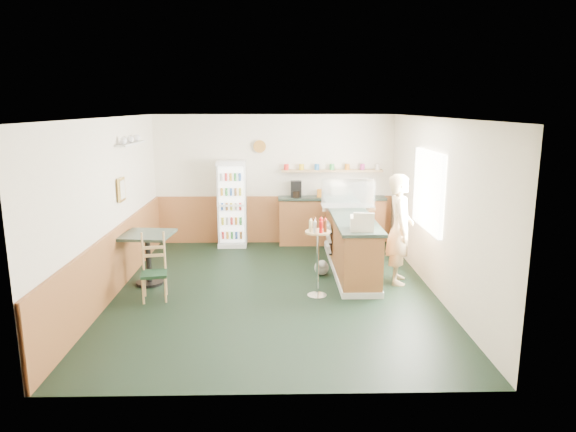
{
  "coord_description": "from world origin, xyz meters",
  "views": [
    {
      "loc": [
        0.05,
        -7.71,
        2.87
      ],
      "look_at": [
        0.23,
        0.6,
        1.08
      ],
      "focal_mm": 32.0,
      "sensor_mm": 36.0,
      "label": 1
    }
  ],
  "objects_px": {
    "cash_register": "(362,223)",
    "cafe_chair": "(155,264)",
    "shopkeeper": "(400,229)",
    "display_case": "(348,194)",
    "cafe_table": "(148,249)",
    "condiment_stand": "(318,246)",
    "drinks_fridge": "(232,204)"
  },
  "relations": [
    {
      "from": "cafe_chair",
      "to": "cash_register",
      "type": "bearing_deg",
      "value": -7.23
    },
    {
      "from": "condiment_stand",
      "to": "display_case",
      "type": "bearing_deg",
      "value": 69.22
    },
    {
      "from": "display_case",
      "to": "cafe_chair",
      "type": "relative_size",
      "value": 0.95
    },
    {
      "from": "shopkeeper",
      "to": "cafe_table",
      "type": "distance_m",
      "value": 4.11
    },
    {
      "from": "shopkeeper",
      "to": "cash_register",
      "type": "bearing_deg",
      "value": 132.34
    },
    {
      "from": "condiment_stand",
      "to": "drinks_fridge",
      "type": "bearing_deg",
      "value": 117.13
    },
    {
      "from": "cafe_table",
      "to": "cafe_chair",
      "type": "height_order",
      "value": "cafe_chair"
    },
    {
      "from": "shopkeeper",
      "to": "condiment_stand",
      "type": "height_order",
      "value": "shopkeeper"
    },
    {
      "from": "cash_register",
      "to": "shopkeeper",
      "type": "bearing_deg",
      "value": 39.46
    },
    {
      "from": "cash_register",
      "to": "display_case",
      "type": "bearing_deg",
      "value": 96.98
    },
    {
      "from": "cash_register",
      "to": "shopkeeper",
      "type": "distance_m",
      "value": 0.85
    },
    {
      "from": "display_case",
      "to": "cafe_table",
      "type": "distance_m",
      "value": 3.66
    },
    {
      "from": "condiment_stand",
      "to": "cafe_chair",
      "type": "relative_size",
      "value": 1.19
    },
    {
      "from": "drinks_fridge",
      "to": "cash_register",
      "type": "bearing_deg",
      "value": -51.84
    },
    {
      "from": "display_case",
      "to": "cash_register",
      "type": "distance_m",
      "value": 1.65
    },
    {
      "from": "condiment_stand",
      "to": "cafe_chair",
      "type": "bearing_deg",
      "value": 179.89
    },
    {
      "from": "display_case",
      "to": "condiment_stand",
      "type": "distance_m",
      "value": 1.99
    },
    {
      "from": "drinks_fridge",
      "to": "shopkeeper",
      "type": "relative_size",
      "value": 0.98
    },
    {
      "from": "display_case",
      "to": "cafe_chair",
      "type": "xyz_separation_m",
      "value": [
        -3.15,
        -1.81,
        -0.75
      ]
    },
    {
      "from": "cafe_table",
      "to": "cafe_chair",
      "type": "xyz_separation_m",
      "value": [
        0.25,
        -0.62,
        -0.08
      ]
    },
    {
      "from": "cash_register",
      "to": "cafe_chair",
      "type": "bearing_deg",
      "value": -170.01
    },
    {
      "from": "cafe_chair",
      "to": "shopkeeper",
      "type": "bearing_deg",
      "value": -1.21
    },
    {
      "from": "cafe_chair",
      "to": "display_case",
      "type": "bearing_deg",
      "value": 19.64
    },
    {
      "from": "cafe_chair",
      "to": "cafe_table",
      "type": "bearing_deg",
      "value": 102.12
    },
    {
      "from": "cash_register",
      "to": "condiment_stand",
      "type": "height_order",
      "value": "cash_register"
    },
    {
      "from": "condiment_stand",
      "to": "cafe_chair",
      "type": "distance_m",
      "value": 2.47
    },
    {
      "from": "display_case",
      "to": "cafe_chair",
      "type": "height_order",
      "value": "display_case"
    },
    {
      "from": "cash_register",
      "to": "cafe_chair",
      "type": "distance_m",
      "value": 3.2
    },
    {
      "from": "cash_register",
      "to": "cafe_table",
      "type": "relative_size",
      "value": 0.43
    },
    {
      "from": "display_case",
      "to": "cash_register",
      "type": "bearing_deg",
      "value": -90.0
    },
    {
      "from": "cash_register",
      "to": "cafe_table",
      "type": "height_order",
      "value": "cash_register"
    },
    {
      "from": "drinks_fridge",
      "to": "cafe_table",
      "type": "xyz_separation_m",
      "value": [
        -1.17,
        -2.38,
        -0.28
      ]
    }
  ]
}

